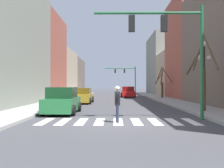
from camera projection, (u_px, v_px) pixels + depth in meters
ground_plane at (118, 123)px, 12.46m from camera, size 240.00×240.00×0.00m
building_row_left at (31, 55)px, 31.89m from camera, size 6.00×57.69×13.39m
building_row_right at (195, 56)px, 34.16m from camera, size 6.00×55.29×13.04m
crosswalk_stripes at (118, 121)px, 12.85m from camera, size 7.65×2.60×0.01m
traffic_signal_near at (171, 38)px, 13.54m from camera, size 5.67×0.28×5.93m
traffic_signal_far at (126, 74)px, 56.12m from camera, size 6.72×0.28×5.82m
street_lamp_right_corner at (204, 61)px, 17.95m from camera, size 0.95×0.36×4.66m
car_driving_away_lane at (128, 92)px, 39.73m from camera, size 2.14×4.55×1.61m
car_parked_right_near at (82, 96)px, 26.09m from camera, size 2.11×4.64×1.53m
car_at_intersection at (62, 101)px, 16.49m from camera, size 2.02×4.22×1.66m
pedestrian_on_right_sidewalk at (117, 101)px, 12.51m from camera, size 0.25×0.75×1.75m
pedestrian_waiting_at_curb at (59, 92)px, 28.86m from camera, size 0.36×0.65×1.58m
street_tree_right_mid at (202, 78)px, 17.07m from camera, size 1.22×3.05×4.95m
street_tree_left_near at (162, 84)px, 34.57m from camera, size 2.09×3.02×4.13m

